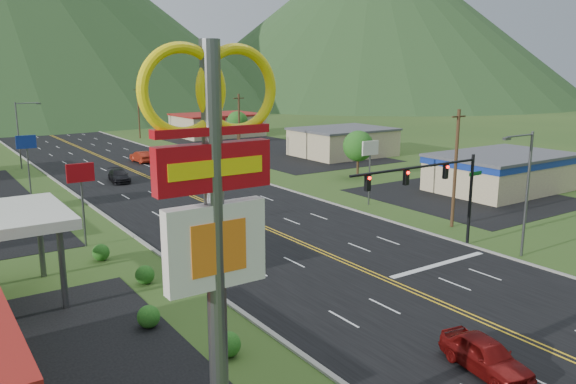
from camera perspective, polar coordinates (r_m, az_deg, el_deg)
ground at (r=30.27m, az=26.40°, el=-14.84°), size 500.00×500.00×0.00m
road at (r=30.27m, az=26.40°, el=-14.84°), size 20.00×460.00×0.04m
pylon_sign at (r=16.67m, az=-7.51°, el=-1.19°), size 4.32×0.60×14.00m
traffic_signal at (r=41.31m, az=14.75°, el=0.97°), size 13.10×0.43×7.00m
streetlight_east at (r=42.71m, az=22.94°, el=0.55°), size 3.28×0.25×9.00m
streetlight_west at (r=83.85m, az=-25.53°, el=5.65°), size 3.28×0.25×9.00m
building_east_near at (r=66.83m, az=20.88°, el=2.11°), size 15.40×10.40×4.10m
building_east_mid at (r=88.55m, az=5.60°, el=5.10°), size 14.40×11.40×4.30m
building_east_far at (r=115.57m, az=-7.19°, el=6.79°), size 16.40×12.40×4.50m
pole_sign_west_a at (r=44.47m, az=-20.29°, el=1.03°), size 2.00×0.18×6.40m
pole_sign_west_b at (r=65.82m, az=-25.02°, el=4.07°), size 2.00×0.18×6.40m
pole_sign_east_a at (r=55.61m, az=8.34°, el=3.79°), size 2.00×0.18×6.40m
pole_sign_east_b at (r=81.91m, az=-7.00°, el=6.53°), size 2.00×0.18×6.40m
tree_east_a at (r=70.57m, az=7.15°, el=4.66°), size 3.84×3.84×5.82m
tree_east_b at (r=103.93m, az=-5.16°, el=7.13°), size 3.84×3.84×5.82m
utility_pole_a at (r=49.18m, az=16.65°, el=2.38°), size 1.60×0.28×10.00m
utility_pole_b at (r=77.76m, az=-4.97°, el=6.32°), size 1.60×0.28×10.00m
utility_pole_c at (r=114.23m, az=-14.93°, el=7.86°), size 1.60×0.28×10.00m
utility_pole_d at (r=152.48m, az=-20.02°, el=8.55°), size 1.60×0.28×10.00m
mountain_ne at (r=256.31m, az=8.55°, el=17.06°), size 180.00×180.00×70.00m
car_red_near at (r=27.27m, az=19.43°, el=-15.43°), size 2.61×4.86×1.57m
car_dark_mid at (r=70.13m, az=-16.79°, el=1.56°), size 2.66×5.21×1.45m
car_red_far at (r=84.21m, az=-14.68°, el=3.46°), size 1.94×4.96×1.61m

